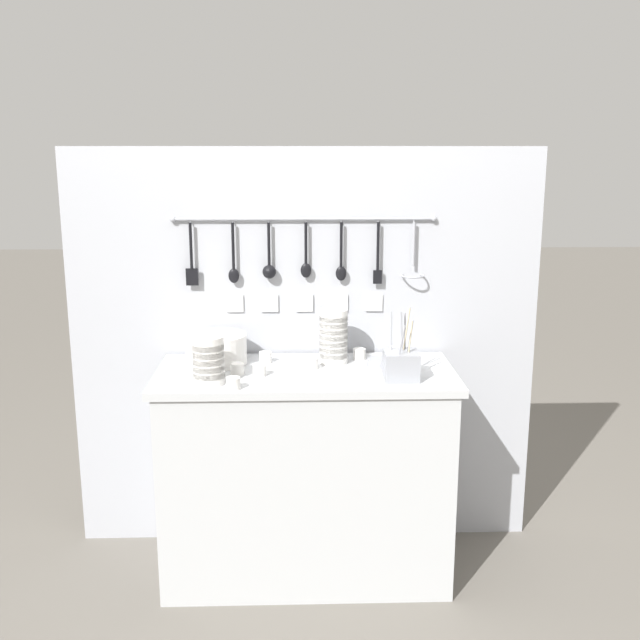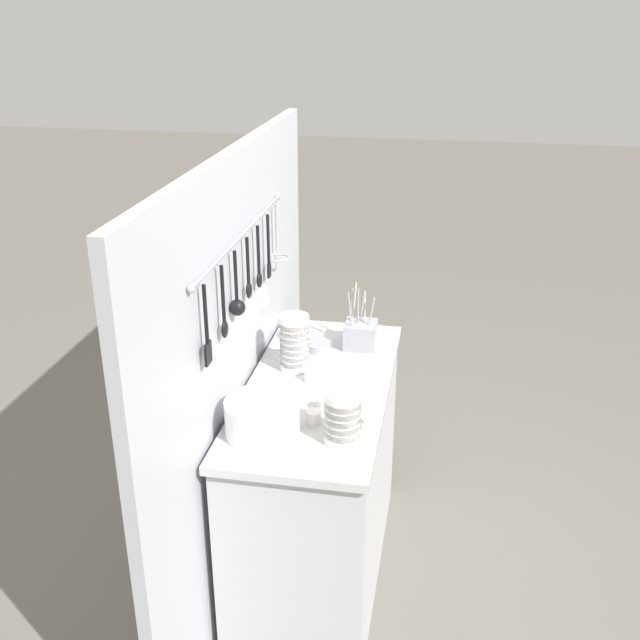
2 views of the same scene
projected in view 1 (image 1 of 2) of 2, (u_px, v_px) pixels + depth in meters
The scene contains 15 objects.
ground_plane at pixel (306, 568), 3.08m from camera, with size 20.00×20.00×0.00m, color #666059.
counter at pixel (306, 473), 2.98m from camera, with size 1.16×0.52×0.85m.
back_wall at pixel (305, 350), 3.17m from camera, with size 1.96×0.11×1.70m.
bowl_stack_back_corner at pixel (334, 336), 2.97m from camera, with size 0.11×0.11×0.22m.
bowl_stack_nested_right at pixel (208, 360), 2.72m from camera, with size 0.12×0.12×0.18m.
plate_stack at pixel (216, 349), 2.98m from camera, with size 0.24×0.24×0.12m.
steel_mixing_bowl at pixel (381, 363), 2.95m from camera, with size 0.11×0.11×0.03m.
cutlery_caddy at pixel (401, 365), 2.78m from camera, with size 0.13×0.13×0.27m.
cup_edge_far at pixel (266, 357), 3.00m from camera, with size 0.05×0.05×0.04m.
cup_back_left at pixel (259, 370), 2.82m from camera, with size 0.05×0.05×0.04m.
cup_front_right at pixel (312, 363), 2.91m from camera, with size 0.05×0.05×0.04m.
cup_beside_plates at pixel (233, 383), 2.67m from camera, with size 0.05×0.05×0.04m.
cup_edge_near at pixel (396, 352), 3.08m from camera, with size 0.05×0.05×0.04m.
cup_back_right at pixel (359, 354), 3.04m from camera, with size 0.05×0.05×0.04m.
cup_by_caddy at pixel (237, 369), 2.84m from camera, with size 0.05×0.05×0.04m.
Camera 1 is at (-0.03, -2.77, 1.69)m, focal length 42.00 mm.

